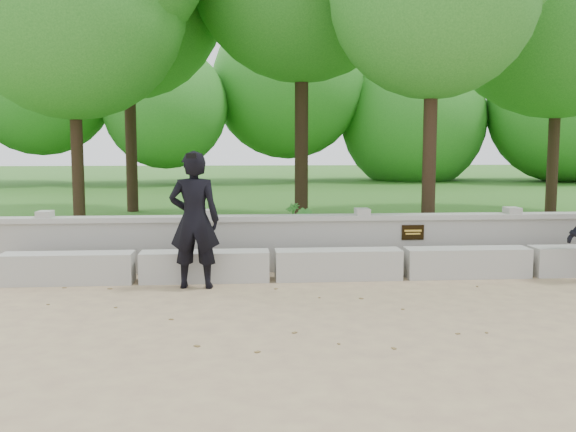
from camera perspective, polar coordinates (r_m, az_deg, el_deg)
The scene contains 8 objects.
ground at distance 8.22m, azimuth 13.51°, elevation -8.10°, with size 80.00×80.00×0.00m, color tan.
lawn at distance 21.79m, azimuth 2.14°, elevation 1.41°, with size 40.00×22.00×0.25m, color #2C6C27.
concrete_bench at distance 9.96m, azimuth 10.18°, elevation -4.16°, with size 11.90×0.45×0.45m.
parapet_wall at distance 10.59m, azimuth 9.25°, elevation -2.20°, with size 12.50×0.35×0.90m.
man_main at distance 9.12m, azimuth -8.32°, elevation -0.35°, with size 0.75×0.67×1.94m.
shrub_a at distance 11.03m, azimuth 1.38°, elevation -1.55°, with size 0.27×0.18×0.51m, color #337D2A.
shrub_b at distance 11.02m, azimuth 1.44°, elevation -1.10°, with size 0.38×0.30×0.69m, color #337D2A.
shrub_d at distance 13.26m, azimuth 0.39°, elevation -0.08°, with size 0.32×0.28×0.57m, color #337D2A.
Camera 1 is at (-2.50, -7.56, 2.04)m, focal length 40.00 mm.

